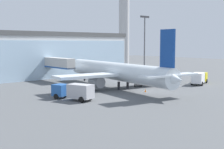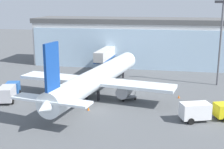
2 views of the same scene
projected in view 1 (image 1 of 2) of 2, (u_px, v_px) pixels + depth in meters
The scene contains 11 objects.
ground at pixel (144, 91), 59.24m from camera, with size 240.00×240.00×0.00m, color #545659.
terminal_building at pixel (48, 54), 85.35m from camera, with size 49.39×13.83×12.08m.
jet_bridge at pixel (55, 63), 76.00m from camera, with size 2.73×14.63×5.62m.
control_tower at pixel (124, 10), 130.20m from camera, with size 7.37×7.37×39.80m.
apron_light_mast at pixel (145, 40), 86.15m from camera, with size 3.20×0.40×16.56m.
airplane at pixel (118, 72), 63.32m from camera, with size 27.96×36.89×11.42m.
catering_truck at pixel (74, 91), 50.41m from camera, with size 4.16×7.62×2.65m.
fuel_truck at pixel (199, 78), 69.46m from camera, with size 7.60×4.71×2.65m.
baggage_cart at pixel (139, 84), 66.75m from camera, with size 3.21×2.92×1.50m.
safety_cone_nose at pixel (145, 91), 58.62m from camera, with size 0.36×0.36×0.55m, color orange.
safety_cone_wingtip at pixel (155, 80), 74.52m from camera, with size 0.36×0.36×0.55m, color orange.
Camera 1 is at (-43.47, -39.78, 9.27)m, focal length 50.00 mm.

